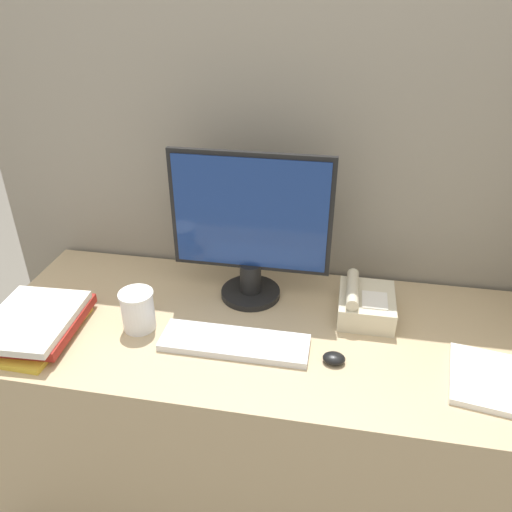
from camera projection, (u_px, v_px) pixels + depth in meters
cubicle_panel_rear at (285, 246)px, 1.75m from camera, size 2.05×0.04×1.59m
desk at (266, 415)px, 1.64m from camera, size 1.65×0.67×0.72m
monitor at (250, 230)px, 1.50m from camera, size 0.49×0.19×0.48m
keyboard at (235, 343)px, 1.39m from camera, size 0.41×0.13×0.02m
mouse at (334, 358)px, 1.33m from camera, size 0.06×0.05×0.03m
coffee_cup at (138, 310)px, 1.44m from camera, size 0.10×0.10×0.12m
book_stack at (35, 324)px, 1.43m from camera, size 0.25×0.32×0.07m
desk_telephone at (365, 304)px, 1.50m from camera, size 0.16×0.20×0.11m
paper_pile at (494, 381)px, 1.26m from camera, size 0.24×0.25×0.02m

